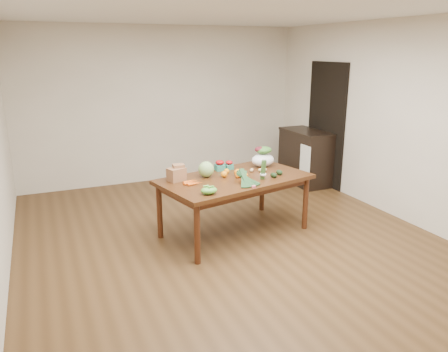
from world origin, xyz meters
name	(u,v)px	position (x,y,z in m)	size (l,w,h in m)	color
floor	(232,242)	(0.00, 0.00, 0.00)	(6.00, 6.00, 0.00)	#52371C
ceiling	(233,10)	(0.00, 0.00, 2.70)	(5.00, 6.00, 0.02)	white
room_walls	(233,134)	(0.00, 0.00, 1.35)	(5.02, 6.02, 2.70)	silver
dining_table	(234,205)	(0.14, 0.25, 0.38)	(1.85, 1.03, 0.75)	#42290F
doorway_dark	(326,125)	(2.48, 1.60, 1.05)	(0.02, 1.00, 2.10)	black
cabinet	(305,157)	(2.22, 1.79, 0.47)	(0.52, 1.02, 0.94)	black
dish_towel	(305,159)	(1.96, 1.40, 0.55)	(0.02, 0.28, 0.45)	white
paper_bag	(176,173)	(-0.57, 0.40, 0.85)	(0.27, 0.23, 0.19)	#996944
cabbage	(206,169)	(-0.18, 0.41, 0.85)	(0.20, 0.20, 0.20)	#8AB065
strawberry_basket_a	(220,166)	(0.10, 0.63, 0.80)	(0.12, 0.12, 0.11)	#B90C12
strawberry_basket_b	(229,166)	(0.24, 0.64, 0.80)	(0.10, 0.10, 0.09)	red
orange_a	(224,174)	(0.02, 0.30, 0.79)	(0.08, 0.08, 0.08)	orange
orange_b	(227,171)	(0.12, 0.43, 0.79)	(0.07, 0.07, 0.07)	orange
orange_c	(238,172)	(0.21, 0.29, 0.80)	(0.09, 0.09, 0.09)	orange
mandarin_cluster	(242,173)	(0.24, 0.23, 0.79)	(0.18, 0.18, 0.09)	orange
carrots	(192,182)	(-0.44, 0.21, 0.76)	(0.22, 0.19, 0.03)	#EE5314
snap_pea_bag	(209,190)	(-0.39, -0.24, 0.79)	(0.19, 0.14, 0.08)	green
kale_bunch	(248,179)	(0.15, -0.12, 0.83)	(0.32, 0.40, 0.16)	#163219
asparagus_bundle	(263,170)	(0.43, 0.03, 0.88)	(0.08, 0.08, 0.25)	#507D39
potato_a	(252,171)	(0.45, 0.39, 0.77)	(0.05, 0.04, 0.04)	tan
potato_b	(262,172)	(0.56, 0.28, 0.77)	(0.05, 0.04, 0.04)	tan
potato_c	(260,170)	(0.56, 0.35, 0.77)	(0.05, 0.05, 0.05)	tan
potato_d	(252,170)	(0.47, 0.42, 0.77)	(0.05, 0.04, 0.04)	#D6B47B
potato_e	(265,170)	(0.63, 0.35, 0.77)	(0.05, 0.05, 0.04)	tan
avocado_a	(274,175)	(0.59, 0.04, 0.78)	(0.07, 0.10, 0.07)	black
avocado_b	(279,172)	(0.72, 0.13, 0.78)	(0.07, 0.10, 0.07)	black
salad_bag	(263,158)	(0.72, 0.58, 0.87)	(0.32, 0.24, 0.25)	white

